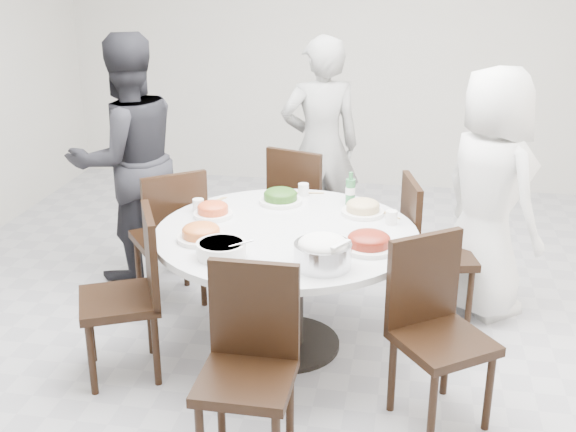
% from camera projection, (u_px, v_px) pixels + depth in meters
% --- Properties ---
extents(floor, '(6.00, 6.00, 0.01)m').
position_uv_depth(floor, '(331.00, 329.00, 4.56)').
color(floor, '#ADADB2').
rests_on(floor, ground).
extents(wall_back, '(6.00, 0.01, 2.80)m').
position_uv_depth(wall_back, '(373.00, 43.00, 6.83)').
color(wall_back, beige).
rests_on(wall_back, ground).
extents(dining_table, '(1.50, 1.50, 0.75)m').
position_uv_depth(dining_table, '(287.00, 290.00, 4.24)').
color(dining_table, silver).
rests_on(dining_table, floor).
extents(chair_ne, '(0.50, 0.50, 0.95)m').
position_uv_depth(chair_ne, '(438.00, 252.00, 4.50)').
color(chair_ne, black).
rests_on(chair_ne, floor).
extents(chair_n, '(0.53, 0.53, 0.95)m').
position_uv_depth(chair_n, '(306.00, 208.00, 5.26)').
color(chair_n, black).
rests_on(chair_n, floor).
extents(chair_nw, '(0.59, 0.59, 0.95)m').
position_uv_depth(chair_nw, '(168.00, 236.00, 4.76)').
color(chair_nw, black).
rests_on(chair_nw, floor).
extents(chair_sw, '(0.56, 0.56, 0.95)m').
position_uv_depth(chair_sw, '(119.00, 297.00, 3.93)').
color(chair_sw, black).
rests_on(chair_sw, floor).
extents(chair_s, '(0.42, 0.42, 0.95)m').
position_uv_depth(chair_s, '(246.00, 376.00, 3.21)').
color(chair_s, black).
rests_on(chair_s, floor).
extents(chair_se, '(0.59, 0.59, 0.95)m').
position_uv_depth(chair_se, '(443.00, 337.00, 3.53)').
color(chair_se, black).
rests_on(chair_se, floor).
extents(diner_right, '(0.88, 0.94, 1.61)m').
position_uv_depth(diner_right, '(489.00, 194.00, 4.54)').
color(diner_right, silver).
rests_on(diner_right, floor).
extents(diner_middle, '(0.71, 0.59, 1.67)m').
position_uv_depth(diner_middle, '(321.00, 147.00, 5.45)').
color(diner_middle, black).
rests_on(diner_middle, floor).
extents(diner_left, '(1.07, 1.06, 1.74)m').
position_uv_depth(diner_left, '(128.00, 160.00, 5.02)').
color(diner_left, black).
rests_on(diner_left, floor).
extents(dish_greens, '(0.27, 0.27, 0.07)m').
position_uv_depth(dish_greens, '(281.00, 198.00, 4.53)').
color(dish_greens, white).
rests_on(dish_greens, dining_table).
extents(dish_pale, '(0.26, 0.26, 0.07)m').
position_uv_depth(dish_pale, '(363.00, 209.00, 4.34)').
color(dish_pale, white).
rests_on(dish_pale, dining_table).
extents(dish_orange, '(0.24, 0.24, 0.06)m').
position_uv_depth(dish_orange, '(213.00, 212.00, 4.30)').
color(dish_orange, white).
rests_on(dish_orange, dining_table).
extents(dish_redbrown, '(0.29, 0.29, 0.07)m').
position_uv_depth(dish_redbrown, '(369.00, 243.00, 3.84)').
color(dish_redbrown, white).
rests_on(dish_redbrown, dining_table).
extents(dish_tofu, '(0.27, 0.27, 0.07)m').
position_uv_depth(dish_tofu, '(201.00, 234.00, 3.96)').
color(dish_tofu, white).
rests_on(dish_tofu, dining_table).
extents(rice_bowl, '(0.29, 0.29, 0.13)m').
position_uv_depth(rice_bowl, '(323.00, 255.00, 3.62)').
color(rice_bowl, silver).
rests_on(rice_bowl, dining_table).
extents(soup_bowl, '(0.26, 0.26, 0.08)m').
position_uv_depth(soup_bowl, '(221.00, 250.00, 3.75)').
color(soup_bowl, white).
rests_on(soup_bowl, dining_table).
extents(beverage_bottle, '(0.06, 0.06, 0.21)m').
position_uv_depth(beverage_bottle, '(350.00, 188.00, 4.48)').
color(beverage_bottle, '#2E7440').
rests_on(beverage_bottle, dining_table).
extents(tea_cups, '(0.07, 0.07, 0.08)m').
position_uv_depth(tea_cups, '(301.00, 191.00, 4.64)').
color(tea_cups, white).
rests_on(tea_cups, dining_table).
extents(chopsticks, '(0.24, 0.04, 0.01)m').
position_uv_depth(chopsticks, '(306.00, 193.00, 4.69)').
color(chopsticks, tan).
rests_on(chopsticks, dining_table).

